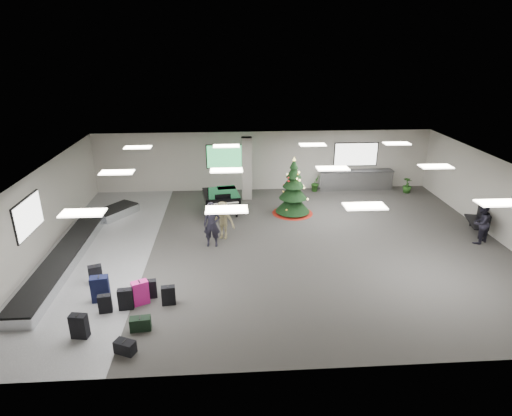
{
  "coord_description": "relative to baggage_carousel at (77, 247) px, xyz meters",
  "views": [
    {
      "loc": [
        -1.91,
        -15.33,
        7.56
      ],
      "look_at": [
        -0.83,
        1.0,
        1.22
      ],
      "focal_mm": 30.0,
      "sensor_mm": 36.0,
      "label": 1
    }
  ],
  "objects": [
    {
      "name": "suitcase_3",
      "position": [
        3.36,
        -3.39,
        0.09
      ],
      "size": [
        0.43,
        0.28,
        0.62
      ],
      "rotation": [
        0.0,
        0.0,
        0.15
      ],
      "color": "black",
      "rests_on": "ground"
    },
    {
      "name": "christmas_tree",
      "position": [
        8.9,
        3.46,
        0.73
      ],
      "size": [
        1.93,
        1.93,
        2.75
      ],
      "color": "maroon",
      "rests_on": "ground"
    },
    {
      "name": "suitcase_5",
      "position": [
        2.15,
        -4.12,
        0.08
      ],
      "size": [
        0.42,
        0.27,
        0.6
      ],
      "rotation": [
        0.0,
        0.0,
        0.18
      ],
      "color": "black",
      "rests_on": "ground"
    },
    {
      "name": "ground",
      "position": [
        7.84,
        0.08,
        -0.21
      ],
      "size": [
        18.0,
        18.0,
        0.0
      ],
      "primitive_type": "plane",
      "color": "#353330",
      "rests_on": "ground"
    },
    {
      "name": "traveler_bench",
      "position": [
        15.89,
        -0.23,
        0.65
      ],
      "size": [
        1.06,
        0.99,
        1.73
      ],
      "primitive_type": "imported",
      "rotation": [
        0.0,
        0.0,
        3.66
      ],
      "color": "black",
      "rests_on": "ground"
    },
    {
      "name": "navy_suitcase",
      "position": [
        1.85,
        -3.48,
        0.21
      ],
      "size": [
        0.58,
        0.4,
        0.86
      ],
      "rotation": [
        0.0,
        0.0,
        0.16
      ],
      "color": "black",
      "rests_on": "ground"
    },
    {
      "name": "bench",
      "position": [
        16.45,
        0.77,
        0.38
      ],
      "size": [
        0.99,
        1.75,
        1.05
      ],
      "rotation": [
        0.0,
        0.0,
        -0.27
      ],
      "color": "black",
      "rests_on": "ground"
    },
    {
      "name": "potted_plant_right",
      "position": [
        15.48,
        6.0,
        0.22
      ],
      "size": [
        0.68,
        0.68,
        0.86
      ],
      "primitive_type": "imported",
      "rotation": [
        0.0,
        0.0,
        2.45
      ],
      "color": "#183912",
      "rests_on": "ground"
    },
    {
      "name": "traveler_a",
      "position": [
        5.21,
        0.2,
        0.69
      ],
      "size": [
        0.69,
        0.49,
        1.82
      ],
      "primitive_type": "imported",
      "rotation": [
        0.0,
        0.0,
        -0.08
      ],
      "color": "black",
      "rests_on": "ground"
    },
    {
      "name": "green_duffel",
      "position": [
        3.35,
        -5.04,
        -0.02
      ],
      "size": [
        0.61,
        0.35,
        0.41
      ],
      "rotation": [
        0.0,
        0.0,
        0.11
      ],
      "color": "black",
      "rests_on": "ground"
    },
    {
      "name": "baggage_carousel",
      "position": [
        0.0,
        0.0,
        0.0
      ],
      "size": [
        2.28,
        9.71,
        0.43
      ],
      "color": "silver",
      "rests_on": "ground"
    },
    {
      "name": "black_duffel",
      "position": [
        3.12,
        -5.99,
        -0.04
      ],
      "size": [
        0.61,
        0.49,
        0.37
      ],
      "rotation": [
        0.0,
        0.0,
        -0.42
      ],
      "color": "black",
      "rests_on": "ground"
    },
    {
      "name": "pink_suitcase",
      "position": [
        3.12,
        -3.72,
        0.17
      ],
      "size": [
        0.56,
        0.47,
        0.79
      ],
      "rotation": [
        0.0,
        0.0,
        0.46
      ],
      "color": "#DB1C89",
      "rests_on": "ground"
    },
    {
      "name": "grand_piano",
      "position": [
        5.54,
        3.7,
        0.62
      ],
      "size": [
        1.84,
        2.24,
        1.17
      ],
      "rotation": [
        0.0,
        0.0,
        0.14
      ],
      "color": "black",
      "rests_on": "ground"
    },
    {
      "name": "suitcase_8",
      "position": [
        1.4,
        -2.41,
        0.11
      ],
      "size": [
        0.5,
        0.38,
        0.67
      ],
      "rotation": [
        0.0,
        0.0,
        0.34
      ],
      "color": "black",
      "rests_on": "ground"
    },
    {
      "name": "suitcase_7",
      "position": [
        3.98,
        -3.81,
        0.09
      ],
      "size": [
        0.45,
        0.28,
        0.63
      ],
      "rotation": [
        0.0,
        0.0,
        0.13
      ],
      "color": "black",
      "rests_on": "ground"
    },
    {
      "name": "suitcase_1",
      "position": [
        2.72,
        -3.98,
        0.12
      ],
      "size": [
        0.46,
        0.28,
        0.7
      ],
      "rotation": [
        0.0,
        0.0,
        0.11
      ],
      "color": "black",
      "rests_on": "ground"
    },
    {
      "name": "traveler_b",
      "position": [
        5.64,
        0.86,
        0.59
      ],
      "size": [
        1.18,
        0.92,
        1.6
      ],
      "primitive_type": "imported",
      "rotation": [
        0.0,
        0.0,
        -0.36
      ],
      "color": "#897E55",
      "rests_on": "ground"
    },
    {
      "name": "suitcase_0",
      "position": [
        1.76,
        -5.26,
        0.14
      ],
      "size": [
        0.49,
        0.32,
        0.73
      ],
      "rotation": [
        0.0,
        0.0,
        -0.16
      ],
      "color": "black",
      "rests_on": "ground"
    },
    {
      "name": "service_counter",
      "position": [
        12.84,
        6.73,
        0.33
      ],
      "size": [
        4.05,
        0.65,
        1.08
      ],
      "color": "silver",
      "rests_on": "ground"
    },
    {
      "name": "potted_plant_left",
      "position": [
        10.61,
        6.58,
        0.25
      ],
      "size": [
        0.65,
        0.65,
        0.92
      ],
      "primitive_type": "imported",
      "rotation": [
        0.0,
        0.0,
        0.76
      ],
      "color": "#183912",
      "rests_on": "ground"
    },
    {
      "name": "room_envelope",
      "position": [
        7.46,
        0.75,
        2.12
      ],
      "size": [
        18.02,
        14.02,
        3.21
      ],
      "color": "#B6B2A7",
      "rests_on": "ground"
    }
  ]
}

